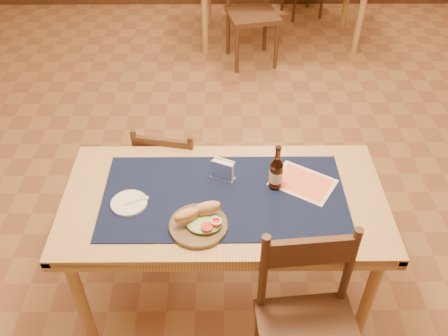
{
  "coord_description": "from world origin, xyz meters",
  "views": [
    {
      "loc": [
        -0.01,
        -2.47,
        2.4
      ],
      "look_at": [
        0.0,
        -0.7,
        0.85
      ],
      "focal_mm": 38.0,
      "sensor_mm": 36.0,
      "label": 1
    }
  ],
  "objects_px": {
    "chair_main_far": "(173,172)",
    "napkin_holder": "(223,170)",
    "chair_main_near": "(309,329)",
    "main_table": "(224,208)",
    "sandwich_plate": "(200,222)",
    "beer_bottle": "(276,173)"
  },
  "relations": [
    {
      "from": "chair_main_far",
      "to": "napkin_holder",
      "type": "bearing_deg",
      "value": -52.73
    },
    {
      "from": "main_table",
      "to": "beer_bottle",
      "type": "relative_size",
      "value": 6.31
    },
    {
      "from": "chair_main_far",
      "to": "chair_main_near",
      "type": "xyz_separation_m",
      "value": [
        0.69,
        -1.12,
        0.07
      ]
    },
    {
      "from": "chair_main_near",
      "to": "main_table",
      "type": "bearing_deg",
      "value": 122.6
    },
    {
      "from": "chair_main_far",
      "to": "chair_main_near",
      "type": "bearing_deg",
      "value": -58.46
    },
    {
      "from": "beer_bottle",
      "to": "main_table",
      "type": "bearing_deg",
      "value": -165.94
    },
    {
      "from": "main_table",
      "to": "napkin_holder",
      "type": "relative_size",
      "value": 12.07
    },
    {
      "from": "sandwich_plate",
      "to": "beer_bottle",
      "type": "xyz_separation_m",
      "value": [
        0.37,
        0.26,
        0.07
      ]
    },
    {
      "from": "main_table",
      "to": "beer_bottle",
      "type": "xyz_separation_m",
      "value": [
        0.26,
        0.06,
        0.18
      ]
    },
    {
      "from": "chair_main_near",
      "to": "sandwich_plate",
      "type": "height_order",
      "value": "chair_main_near"
    },
    {
      "from": "main_table",
      "to": "chair_main_near",
      "type": "height_order",
      "value": "chair_main_near"
    },
    {
      "from": "sandwich_plate",
      "to": "chair_main_far",
      "type": "bearing_deg",
      "value": 105.41
    },
    {
      "from": "main_table",
      "to": "chair_main_near",
      "type": "distance_m",
      "value": 0.7
    },
    {
      "from": "sandwich_plate",
      "to": "napkin_holder",
      "type": "relative_size",
      "value": 2.06
    },
    {
      "from": "main_table",
      "to": "chair_main_near",
      "type": "xyz_separation_m",
      "value": [
        0.37,
        -0.58,
        -0.17
      ]
    },
    {
      "from": "main_table",
      "to": "sandwich_plate",
      "type": "distance_m",
      "value": 0.26
    },
    {
      "from": "sandwich_plate",
      "to": "beer_bottle",
      "type": "distance_m",
      "value": 0.46
    },
    {
      "from": "main_table",
      "to": "beer_bottle",
      "type": "distance_m",
      "value": 0.32
    },
    {
      "from": "main_table",
      "to": "beer_bottle",
      "type": "height_order",
      "value": "beer_bottle"
    },
    {
      "from": "chair_main_near",
      "to": "napkin_holder",
      "type": "bearing_deg",
      "value": 117.86
    },
    {
      "from": "sandwich_plate",
      "to": "napkin_holder",
      "type": "distance_m",
      "value": 0.35
    },
    {
      "from": "chair_main_far",
      "to": "sandwich_plate",
      "type": "distance_m",
      "value": 0.85
    }
  ]
}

